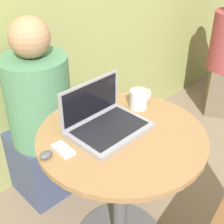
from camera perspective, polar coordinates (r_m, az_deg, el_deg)
The scene contains 6 objects.
round_table at distance 1.58m, azimuth 1.65°, elevation -10.51°, with size 0.79×0.79×0.76m.
laptop at distance 1.45m, azimuth -1.44°, elevation -1.62°, with size 0.36×0.27×0.21m.
cell_phone at distance 1.34m, azimuth -8.93°, elevation -6.83°, with size 0.06×0.11×0.02m.
computer_mouse at distance 1.32m, azimuth -12.01°, elevation -7.70°, with size 0.06×0.04×0.03m.
coffee_cup at distance 1.61m, azimuth 4.99°, elevation 2.42°, with size 0.14×0.09×0.10m.
person_seated at distance 2.00m, azimuth -13.50°, elevation -2.79°, with size 0.37×0.58×1.20m.
Camera 1 is at (-0.85, -0.79, 1.61)m, focal length 50.00 mm.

